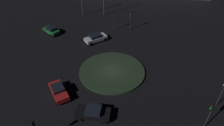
# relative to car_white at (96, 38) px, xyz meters

# --- Properties ---
(ground_plane) EXTENTS (116.38, 116.38, 0.00)m
(ground_plane) POSITION_rel_car_white_xyz_m (-5.03, -8.86, -0.81)
(ground_plane) COLOR black
(roundabout_island) EXTENTS (10.68, 10.68, 0.29)m
(roundabout_island) POSITION_rel_car_white_xyz_m (-5.03, -8.86, -0.66)
(roundabout_island) COLOR #263823
(roundabout_island) RESTS_ON ground_plane
(car_white) EXTENTS (4.79, 3.09, 1.53)m
(car_white) POSITION_rel_car_white_xyz_m (0.00, 0.00, 0.00)
(car_white) COLOR white
(car_white) RESTS_ON ground_plane
(car_red) EXTENTS (3.05, 4.49, 1.53)m
(car_red) POSITION_rel_car_white_xyz_m (-13.92, -6.71, -0.00)
(car_red) COLOR red
(car_red) RESTS_ON ground_plane
(car_black) EXTENTS (3.93, 4.63, 1.50)m
(car_black) POSITION_rel_car_white_xyz_m (-13.29, -13.05, -0.03)
(car_black) COLOR black
(car_black) RESTS_ON ground_plane
(car_green) EXTENTS (2.03, 3.93, 1.54)m
(car_green) POSITION_rel_car_white_xyz_m (-3.94, 9.47, -0.01)
(car_green) COLOR #1E7238
(car_green) RESTS_ON ground_plane
(traffic_light_south) EXTENTS (0.31, 0.36, 4.00)m
(traffic_light_south) POSITION_rel_car_white_xyz_m (-5.56, -24.16, 2.04)
(traffic_light_south) COLOR #2D2D2D
(traffic_light_south) RESTS_ON ground_plane
(traffic_light_northeast) EXTENTS (0.39, 0.38, 3.76)m
(traffic_light_northeast) POSITION_rel_car_white_xyz_m (6.34, 0.61, 1.88)
(traffic_light_northeast) COLOR #2D2D2D
(traffic_light_northeast) RESTS_ON ground_plane
(traffic_light_south_near) EXTENTS (0.34, 0.38, 4.23)m
(traffic_light_south_near) POSITION_rel_car_white_xyz_m (-1.20, -24.05, 2.20)
(traffic_light_south_near) COLOR #2D2D2D
(traffic_light_south_near) RESTS_ON ground_plane
(traffic_light_northeast_near) EXTENTS (0.40, 0.37, 4.33)m
(traffic_light_northeast_near) POSITION_rel_car_white_xyz_m (8.65, -2.02, 2.27)
(traffic_light_northeast_near) COLOR #2D2D2D
(traffic_light_northeast_near) RESTS_ON ground_plane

